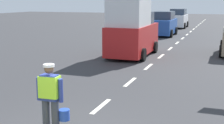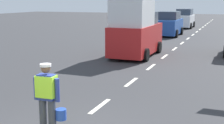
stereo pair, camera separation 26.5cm
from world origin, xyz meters
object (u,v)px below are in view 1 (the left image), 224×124
at_px(delivery_truck, 132,28).
at_px(car_oncoming_second, 163,24).
at_px(road_worker, 51,95).
at_px(car_oncoming_third, 178,19).

relative_size(delivery_truck, car_oncoming_second, 1.10).
distance_m(road_worker, car_oncoming_second, 21.82).
bearing_deg(delivery_truck, car_oncoming_second, 91.90).
height_order(road_worker, car_oncoming_third, car_oncoming_third).
xyz_separation_m(road_worker, car_oncoming_second, (-1.57, 21.77, 0.06)).
distance_m(road_worker, delivery_truck, 10.74).
distance_m(road_worker, car_oncoming_third, 30.49).
distance_m(delivery_truck, car_oncoming_second, 11.14).
relative_size(car_oncoming_second, car_oncoming_third, 1.04).
bearing_deg(road_worker, car_oncoming_third, 92.93).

